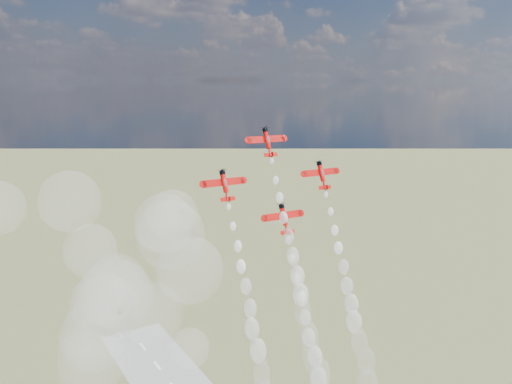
{
  "coord_description": "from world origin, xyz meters",
  "views": [
    {
      "loc": [
        -70.77,
        -101.0,
        123.27
      ],
      "look_at": [
        -1.74,
        19.38,
        94.68
      ],
      "focal_mm": 38.0,
      "sensor_mm": 36.0,
      "label": 1
    }
  ],
  "objects": [
    {
      "name": "smoke_trail_lead",
      "position": [
        4.27,
        3.45,
        61.68
      ],
      "size": [
        5.74,
        26.21,
        54.01
      ],
      "color": "white",
      "rests_on": "plane_lead"
    },
    {
      "name": "plane_left",
      "position": [
        -10.91,
        19.29,
        97.48
      ],
      "size": [
        11.5,
        5.5,
        7.74
      ],
      "rotation": [
        1.15,
        0.0,
        0.0
      ],
      "color": "#BE0C09",
      "rests_on": "ground"
    },
    {
      "name": "plane_lead",
      "position": [
        4.26,
        23.6,
        107.19
      ],
      "size": [
        11.5,
        5.5,
        7.74
      ],
      "rotation": [
        1.15,
        0.0,
        0.0
      ],
      "color": "#BE0C09",
      "rests_on": "ground"
    },
    {
      "name": "smoke_trail_right",
      "position": [
        19.48,
        -0.74,
        51.91
      ],
      "size": [
        5.85,
        25.38,
        54.47
      ],
      "color": "white",
      "rests_on": "plane_right"
    },
    {
      "name": "drifted_smoke_cloud",
      "position": [
        -33.07,
        27.61,
        74.74
      ],
      "size": [
        59.04,
        38.59,
        53.0
      ],
      "color": "white",
      "rests_on": "ground"
    },
    {
      "name": "plane_right",
      "position": [
        19.43,
        19.29,
        97.48
      ],
      "size": [
        11.5,
        5.5,
        7.74
      ],
      "rotation": [
        1.15,
        0.0,
        0.0
      ],
      "color": "#BE0C09",
      "rests_on": "ground"
    },
    {
      "name": "plane_slot",
      "position": [
        4.26,
        14.98,
        87.78
      ],
      "size": [
        11.5,
        5.5,
        7.74
      ],
      "rotation": [
        1.15,
        0.0,
        0.0
      ],
      "color": "#BE0C09",
      "rests_on": "ground"
    }
  ]
}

